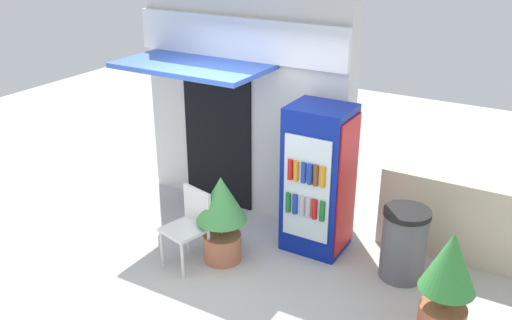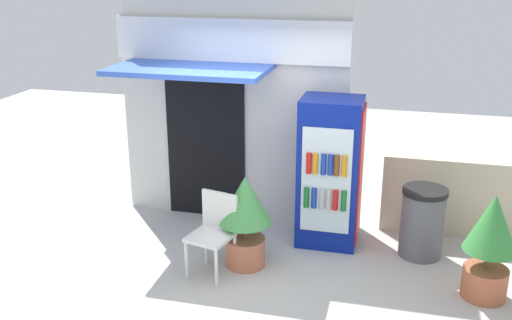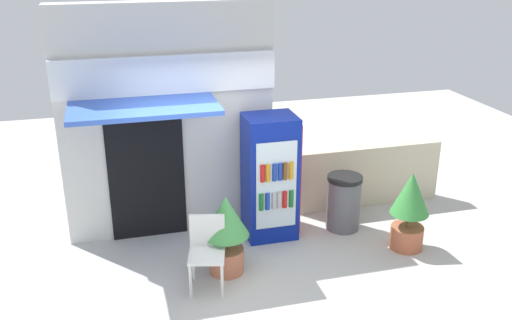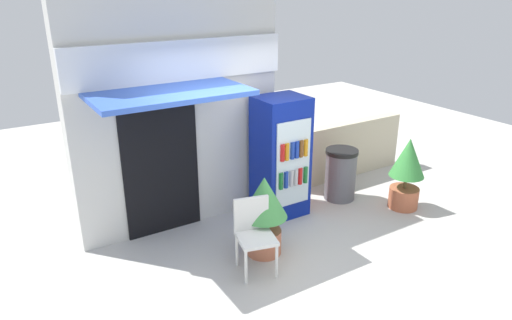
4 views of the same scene
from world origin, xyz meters
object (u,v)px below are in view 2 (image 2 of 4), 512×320
object	(u,v)px
potted_plant_curbside	(490,240)
potted_plant_near_shop	(245,214)
drink_cooler	(330,172)
plastic_chair	(215,228)
trash_bin	(422,222)

from	to	relation	value
potted_plant_curbside	potted_plant_near_shop	bearing A→B (deg)	178.91
drink_cooler	potted_plant_near_shop	world-z (taller)	drink_cooler
potted_plant_near_shop	potted_plant_curbside	bearing A→B (deg)	-1.09
plastic_chair	trash_bin	distance (m)	2.36
drink_cooler	potted_plant_curbside	bearing A→B (deg)	-26.83
potted_plant_near_shop	potted_plant_curbside	distance (m)	2.50
potted_plant_curbside	trash_bin	distance (m)	1.00
drink_cooler	plastic_chair	distance (m)	1.54
drink_cooler	plastic_chair	bearing A→B (deg)	-136.75
trash_bin	potted_plant_near_shop	bearing A→B (deg)	-159.31
potted_plant_near_shop	trash_bin	xyz separation A→B (m)	(1.89, 0.71, -0.21)
drink_cooler	potted_plant_curbside	world-z (taller)	drink_cooler
potted_plant_curbside	drink_cooler	bearing A→B (deg)	153.17
drink_cooler	potted_plant_near_shop	xyz separation A→B (m)	(-0.81, -0.81, -0.26)
potted_plant_near_shop	trash_bin	world-z (taller)	potted_plant_near_shop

